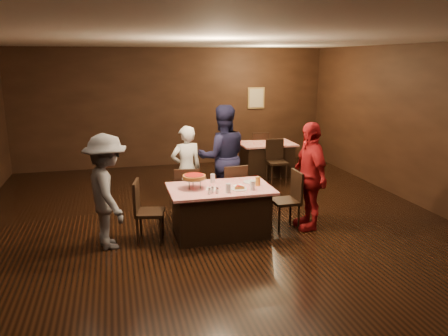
{
  "coord_description": "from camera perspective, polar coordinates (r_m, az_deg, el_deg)",
  "views": [
    {
      "loc": [
        -1.53,
        -6.22,
        2.71
      ],
      "look_at": [
        0.15,
        0.41,
        1.0
      ],
      "focal_mm": 35.0,
      "sensor_mm": 36.0,
      "label": 1
    }
  ],
  "objects": [
    {
      "name": "chair_back_near",
      "position": [
        9.88,
        6.93,
        0.86
      ],
      "size": [
        0.43,
        0.43,
        0.95
      ],
      "primitive_type": "cube",
      "rotation": [
        0.0,
        0.0,
        -0.03
      ],
      "color": "black",
      "rests_on": "ground"
    },
    {
      "name": "pizza_stand",
      "position": [
        6.72,
        -3.93,
        -1.18
      ],
      "size": [
        0.38,
        0.38,
        0.22
      ],
      "color": "black",
      "rests_on": "main_table"
    },
    {
      "name": "diner_white_jacket",
      "position": [
        7.9,
        -4.93,
        -0.12
      ],
      "size": [
        0.63,
        0.47,
        1.57
      ],
      "primitive_type": "imported",
      "rotation": [
        0.0,
        0.0,
        3.32
      ],
      "color": "silver",
      "rests_on": "ground"
    },
    {
      "name": "glass_back",
      "position": [
        7.05,
        -1.48,
        -1.35
      ],
      "size": [
        0.08,
        0.08,
        0.14
      ],
      "primitive_type": "cylinder",
      "color": "silver",
      "rests_on": "main_table"
    },
    {
      "name": "back_table",
      "position": [
        10.54,
        5.56,
        1.23
      ],
      "size": [
        1.3,
        0.9,
        0.77
      ],
      "primitive_type": "cube",
      "color": "red",
      "rests_on": "ground"
    },
    {
      "name": "diner_red_shirt",
      "position": [
        7.17,
        11.12,
        -1.02
      ],
      "size": [
        0.44,
        1.04,
        1.76
      ],
      "primitive_type": "imported",
      "rotation": [
        0.0,
        0.0,
        -1.59
      ],
      "color": "#A11519",
      "rests_on": "ground"
    },
    {
      "name": "plate_with_slice",
      "position": [
        6.69,
        1.95,
        -2.61
      ],
      "size": [
        0.25,
        0.25,
        0.06
      ],
      "color": "white",
      "rests_on": "main_table"
    },
    {
      "name": "condiments",
      "position": [
        6.48,
        -1.46,
        -2.94
      ],
      "size": [
        0.17,
        0.1,
        0.09
      ],
      "color": "silver",
      "rests_on": "main_table"
    },
    {
      "name": "chair_end_left",
      "position": [
        6.73,
        -9.68,
        -5.58
      ],
      "size": [
        0.5,
        0.5,
        0.95
      ],
      "primitive_type": "cube",
      "rotation": [
        0.0,
        0.0,
        1.36
      ],
      "color": "black",
      "rests_on": "ground"
    },
    {
      "name": "napkin_left",
      "position": [
        6.72,
        -1.65,
        -2.73
      ],
      "size": [
        0.21,
        0.21,
        0.01
      ],
      "primitive_type": "cube",
      "rotation": [
        0.0,
        0.0,
        -0.35
      ],
      "color": "white",
      "rests_on": "main_table"
    },
    {
      "name": "glass_amber",
      "position": [
        6.9,
        4.44,
        -1.74
      ],
      "size": [
        0.08,
        0.08,
        0.14
      ],
      "primitive_type": "cylinder",
      "color": "#BF7F26",
      "rests_on": "main_table"
    },
    {
      "name": "glass_front_left",
      "position": [
        6.51,
        0.55,
        -2.65
      ],
      "size": [
        0.08,
        0.08,
        0.14
      ],
      "primitive_type": "cylinder",
      "color": "silver",
      "rests_on": "main_table"
    },
    {
      "name": "room",
      "position": [
        6.44,
        -0.43,
        8.93
      ],
      "size": [
        10.0,
        10.04,
        3.02
      ],
      "color": "black",
      "rests_on": "ground"
    },
    {
      "name": "plate_empty",
      "position": [
        7.08,
        3.53,
        -1.83
      ],
      "size": [
        0.25,
        0.25,
        0.01
      ],
      "primitive_type": "cylinder",
      "color": "white",
      "rests_on": "main_table"
    },
    {
      "name": "diner_navy_hoodie",
      "position": [
        8.02,
        -0.18,
        1.43
      ],
      "size": [
        0.97,
        0.77,
        1.92
      ],
      "primitive_type": "imported",
      "rotation": [
        0.0,
        0.0,
        3.1
      ],
      "color": "black",
      "rests_on": "ground"
    },
    {
      "name": "chair_far_right",
      "position": [
        7.68,
        1.07,
        -2.9
      ],
      "size": [
        0.45,
        0.45,
        0.95
      ],
      "primitive_type": "cube",
      "rotation": [
        0.0,
        0.0,
        3.22
      ],
      "color": "black",
      "rests_on": "ground"
    },
    {
      "name": "napkin_center",
      "position": [
        6.87,
        1.93,
        -2.34
      ],
      "size": [
        0.19,
        0.19,
        0.01
      ],
      "primitive_type": "cube",
      "rotation": [
        0.0,
        0.0,
        0.21
      ],
      "color": "white",
      "rests_on": "main_table"
    },
    {
      "name": "diner_grey_knit",
      "position": [
        6.54,
        -15.01,
        -3.03
      ],
      "size": [
        0.87,
        1.21,
        1.69
      ],
      "primitive_type": "imported",
      "rotation": [
        0.0,
        0.0,
        1.82
      ],
      "color": "#5A5A5F",
      "rests_on": "ground"
    },
    {
      "name": "glass_front_right",
      "position": [
        6.67,
        3.77,
        -2.29
      ],
      "size": [
        0.08,
        0.08,
        0.14
      ],
      "primitive_type": "cylinder",
      "color": "silver",
      "rests_on": "main_table"
    },
    {
      "name": "chair_far_left",
      "position": [
        7.51,
        -4.84,
        -3.32
      ],
      "size": [
        0.48,
        0.48,
        0.95
      ],
      "primitive_type": "cube",
      "rotation": [
        0.0,
        0.0,
        2.99
      ],
      "color": "black",
      "rests_on": "ground"
    },
    {
      "name": "chair_back_far",
      "position": [
        11.07,
        4.52,
        2.35
      ],
      "size": [
        0.44,
        0.44,
        0.95
      ],
      "primitive_type": "cube",
      "rotation": [
        0.0,
        0.0,
        3.1
      ],
      "color": "black",
      "rests_on": "ground"
    },
    {
      "name": "main_table",
      "position": [
        6.92,
        -0.5,
        -5.6
      ],
      "size": [
        1.6,
        1.0,
        0.77
      ],
      "primitive_type": "cube",
      "color": "#AB0B12",
      "rests_on": "ground"
    },
    {
      "name": "chair_end_right",
      "position": [
        7.22,
        8.04,
        -4.15
      ],
      "size": [
        0.43,
        0.43,
        0.95
      ],
      "primitive_type": "cube",
      "rotation": [
        0.0,
        0.0,
        -1.56
      ],
      "color": "black",
      "rests_on": "ground"
    }
  ]
}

